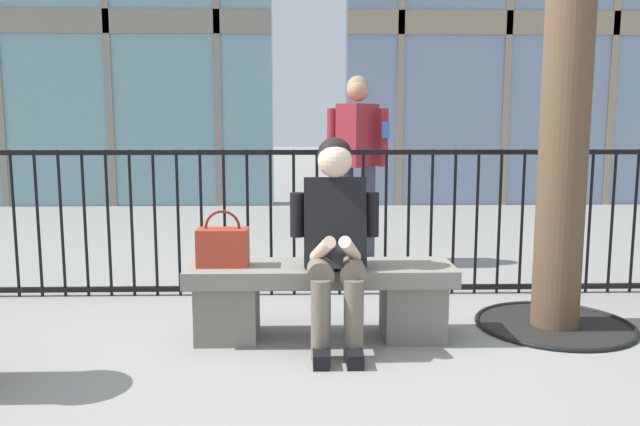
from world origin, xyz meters
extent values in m
plane|color=gray|center=(0.00, 0.00, 0.00)|extent=(60.00, 60.00, 0.00)
cube|color=gray|center=(0.00, 0.00, 0.40)|extent=(1.60, 0.44, 0.10)
cube|color=slate|center=(-0.56, 0.00, 0.17)|extent=(0.36, 0.37, 0.35)
cube|color=slate|center=(0.56, 0.00, 0.17)|extent=(0.36, 0.37, 0.35)
cylinder|color=#6B6051|center=(-0.01, -0.18, 0.47)|extent=(0.15, 0.40, 0.15)
cylinder|color=#6B6051|center=(-0.01, -0.38, 0.23)|extent=(0.11, 0.11, 0.45)
cube|color=black|center=(-0.01, -0.44, 0.04)|extent=(0.09, 0.22, 0.08)
cylinder|color=#6B6051|center=(0.17, -0.18, 0.47)|extent=(0.15, 0.40, 0.15)
cylinder|color=#6B6051|center=(0.17, -0.38, 0.23)|extent=(0.11, 0.11, 0.45)
cube|color=black|center=(0.17, -0.44, 0.04)|extent=(0.09, 0.22, 0.08)
cube|color=black|center=(0.08, -0.04, 0.71)|extent=(0.36, 0.30, 0.55)
cylinder|color=black|center=(-0.14, -0.04, 0.76)|extent=(0.08, 0.08, 0.26)
cylinder|color=beige|center=(0.00, -0.26, 0.59)|extent=(0.16, 0.28, 0.20)
cylinder|color=black|center=(0.30, -0.04, 0.76)|extent=(0.08, 0.08, 0.26)
cylinder|color=beige|center=(0.16, -0.26, 0.59)|extent=(0.16, 0.28, 0.20)
cube|color=black|center=(0.08, -0.32, 0.57)|extent=(0.07, 0.10, 0.13)
sphere|color=beige|center=(0.08, -0.06, 1.08)|extent=(0.20, 0.20, 0.20)
sphere|color=black|center=(0.08, -0.03, 1.11)|extent=(0.20, 0.20, 0.20)
cube|color=#B23823|center=(-0.58, -0.01, 0.56)|extent=(0.30, 0.16, 0.22)
torus|color=maroon|center=(-0.58, -0.01, 0.68)|extent=(0.21, 0.02, 0.21)
cylinder|color=#383D4C|center=(0.29, 2.03, 0.45)|extent=(0.13, 0.13, 0.90)
cube|color=black|center=(0.29, 1.99, 0.03)|extent=(0.09, 0.22, 0.06)
cylinder|color=#383D4C|center=(0.49, 2.03, 0.45)|extent=(0.13, 0.13, 0.90)
cube|color=black|center=(0.49, 1.99, 0.03)|extent=(0.09, 0.22, 0.06)
cube|color=maroon|center=(0.39, 2.03, 1.18)|extent=(0.41, 0.43, 0.56)
cylinder|color=maroon|center=(0.15, 2.03, 1.16)|extent=(0.08, 0.08, 0.52)
cylinder|color=maroon|center=(0.62, 2.03, 1.16)|extent=(0.08, 0.08, 0.52)
sphere|color=tan|center=(0.39, 2.03, 1.58)|extent=(0.20, 0.20, 0.20)
sphere|color=#997F59|center=(0.39, 2.05, 1.61)|extent=(0.20, 0.20, 0.20)
cube|color=#2D6BB7|center=(0.63, 1.93, 1.23)|extent=(0.07, 0.01, 0.14)
cylinder|color=black|center=(-2.24, 0.98, 0.55)|extent=(0.02, 0.02, 1.10)
cylinder|color=black|center=(-2.07, 0.98, 0.55)|extent=(0.02, 0.02, 1.10)
cylinder|color=black|center=(-1.89, 0.98, 0.55)|extent=(0.02, 0.02, 1.10)
cylinder|color=black|center=(-1.72, 0.98, 0.55)|extent=(0.02, 0.02, 1.10)
cylinder|color=black|center=(-1.55, 0.98, 0.55)|extent=(0.02, 0.02, 1.10)
cylinder|color=black|center=(-1.38, 0.98, 0.55)|extent=(0.02, 0.02, 1.10)
cylinder|color=black|center=(-1.21, 0.98, 0.55)|extent=(0.02, 0.02, 1.10)
cylinder|color=black|center=(-1.03, 0.98, 0.55)|extent=(0.02, 0.02, 1.10)
cylinder|color=black|center=(-0.86, 0.98, 0.55)|extent=(0.02, 0.02, 1.10)
cylinder|color=black|center=(-0.69, 0.98, 0.55)|extent=(0.02, 0.02, 1.10)
cylinder|color=black|center=(-0.52, 0.98, 0.55)|extent=(0.02, 0.02, 1.10)
cylinder|color=black|center=(-0.34, 0.98, 0.55)|extent=(0.02, 0.02, 1.10)
cylinder|color=black|center=(-0.17, 0.98, 0.55)|extent=(0.02, 0.02, 1.10)
cylinder|color=black|center=(0.00, 0.98, 0.55)|extent=(0.02, 0.02, 1.10)
cylinder|color=black|center=(0.17, 0.98, 0.55)|extent=(0.02, 0.02, 1.10)
cylinder|color=black|center=(0.34, 0.98, 0.55)|extent=(0.02, 0.02, 1.10)
cylinder|color=black|center=(0.52, 0.98, 0.55)|extent=(0.02, 0.02, 1.10)
cylinder|color=black|center=(0.69, 0.98, 0.55)|extent=(0.02, 0.02, 1.10)
cylinder|color=black|center=(0.86, 0.98, 0.55)|extent=(0.02, 0.02, 1.10)
cylinder|color=black|center=(1.03, 0.98, 0.55)|extent=(0.02, 0.02, 1.10)
cylinder|color=black|center=(1.21, 0.98, 0.55)|extent=(0.02, 0.02, 1.10)
cylinder|color=black|center=(1.38, 0.98, 0.55)|extent=(0.02, 0.02, 1.10)
cylinder|color=black|center=(1.55, 0.98, 0.55)|extent=(0.02, 0.02, 1.10)
cylinder|color=black|center=(1.72, 0.98, 0.55)|extent=(0.02, 0.02, 1.10)
cylinder|color=black|center=(1.89, 0.98, 0.55)|extent=(0.02, 0.02, 1.10)
cylinder|color=black|center=(2.07, 0.98, 0.55)|extent=(0.02, 0.02, 1.10)
cylinder|color=black|center=(2.24, 0.98, 0.55)|extent=(0.02, 0.02, 1.10)
cylinder|color=black|center=(2.41, 0.98, 0.55)|extent=(0.02, 0.02, 1.10)
cube|color=black|center=(0.00, 0.98, 0.05)|extent=(8.95, 0.04, 0.04)
cube|color=black|center=(0.00, 0.98, 1.08)|extent=(8.95, 0.04, 0.04)
cylinder|color=black|center=(1.51, 0.17, 0.01)|extent=(0.97, 0.97, 0.01)
torus|color=black|center=(1.51, 0.17, 0.01)|extent=(1.00, 1.00, 0.03)
cylinder|color=brown|center=(1.51, 0.17, 1.70)|extent=(0.30, 0.30, 3.40)
camera|label=1|loc=(-0.10, -3.76, 1.30)|focal=35.97mm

